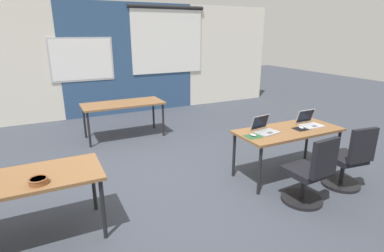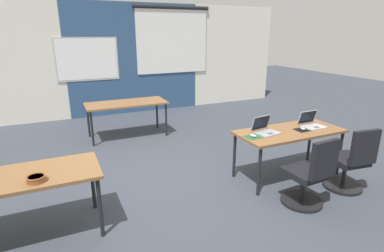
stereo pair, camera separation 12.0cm
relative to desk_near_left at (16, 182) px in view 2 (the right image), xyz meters
name	(u,v)px [view 2 (the right image)]	position (x,y,z in m)	size (l,w,h in m)	color
ground_plane	(164,181)	(1.75, 0.60, -0.66)	(24.00, 24.00, 0.00)	#383D47
back_wall_assembly	(108,60)	(1.79, 4.79, 0.75)	(10.00, 0.27, 2.80)	silver
desk_near_left	(16,182)	(0.00, 0.00, 0.00)	(1.60, 0.70, 0.72)	brown
desk_near_right	(290,134)	(3.50, 0.00, 0.00)	(1.60, 0.70, 0.72)	brown
desk_far_center	(126,105)	(1.75, 2.80, 0.00)	(1.60, 0.70, 0.72)	brown
laptop_near_right_end	(311,123)	(3.92, 0.01, 0.11)	(0.33, 0.30, 0.23)	#B7B7BC
mousepad_near_right_end	(303,130)	(3.68, -0.06, 0.06)	(0.22, 0.19, 0.00)	black
mouse_near_right_end	(303,129)	(3.68, -0.06, 0.08)	(0.08, 0.11, 0.03)	#B2B2B7
chair_near_right_end	(350,165)	(3.96, -0.69, -0.28)	(0.52, 0.56, 0.92)	black
laptop_near_right_inner	(265,129)	(3.10, 0.06, 0.11)	(0.37, 0.34, 0.23)	#9E9EA3
mousepad_near_right_inner	(253,137)	(2.84, -0.01, 0.06)	(0.22, 0.19, 0.00)	#23512D
mouse_near_right_inner	(253,136)	(2.84, -0.01, 0.08)	(0.08, 0.11, 0.03)	#B2B2B7
chair_near_right_inner	(309,178)	(3.16, -0.76, -0.28)	(0.52, 0.55, 0.92)	black
snack_bowl	(36,178)	(0.20, -0.20, 0.10)	(0.18, 0.18, 0.06)	brown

